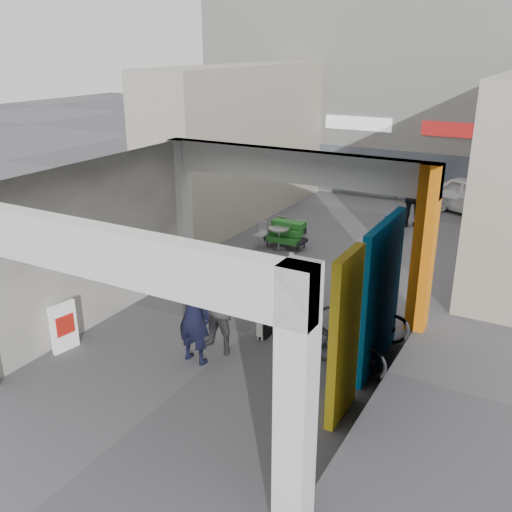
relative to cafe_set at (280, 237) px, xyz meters
The scene contains 20 objects.
ground 5.51m from the cafe_set, 70.44° to the right, with size 90.00×90.00×0.00m, color #545459.
arcade_canopy 6.77m from the cafe_set, 68.36° to the right, with size 6.40×6.45×6.40m.
far_building 9.74m from the cafe_set, 78.20° to the left, with size 18.00×4.08×8.00m.
plaza_bldg_left 4.17m from the cafe_set, 138.91° to the left, with size 2.00×9.00×5.00m, color #A69F8A.
bollard_left 2.88m from the cafe_set, 82.56° to the right, with size 0.09×0.09×0.81m, color gray.
bollard_center 3.33m from the cafe_set, 58.52° to the right, with size 0.09×0.09×0.98m, color gray.
bollard_right 4.32m from the cafe_set, 37.85° to the right, with size 0.09×0.09×0.95m, color gray.
advert_board_near 7.51m from the cafe_set, 96.91° to the right, with size 0.18×0.56×1.00m.
advert_board_far 3.65m from the cafe_set, 104.37° to the right, with size 0.14×0.55×1.00m.
cafe_set is the anchor object (origin of this frame).
produce_stand 0.20m from the cafe_set, ahead, with size 1.17×0.63×0.77m.
crate_stack 3.85m from the cafe_set, 48.54° to the left, with size 0.48×0.39×0.56m.
border_collie 5.61m from the cafe_set, 66.64° to the right, with size 0.22×0.43×0.60m.
man_with_dog 6.77m from the cafe_set, 76.83° to the right, with size 0.71×0.47×1.95m, color black.
man_back_turned 6.34m from the cafe_set, 73.95° to the right, with size 0.88×0.68×1.81m, color #38383A.
man_elderly 5.09m from the cafe_set, 43.96° to the right, with size 0.88×0.57×1.79m, color #566DA8.
man_crates 4.84m from the cafe_set, 52.61° to the left, with size 1.18×0.49×2.01m, color black.
bicycle_front 5.80m from the cafe_set, 46.41° to the right, with size 0.66×1.89×0.99m, color black.
bicycle_rear 6.87m from the cafe_set, 52.94° to the right, with size 0.46×1.64×0.99m, color black.
white_van 7.79m from the cafe_set, 54.30° to the left, with size 1.52×3.77×1.28m, color white.
Camera 1 is at (5.29, -9.06, 5.66)m, focal length 40.00 mm.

